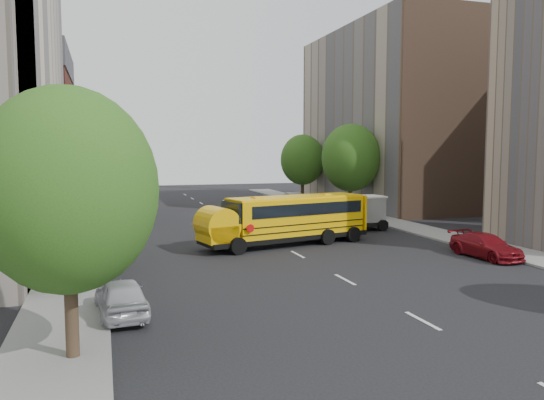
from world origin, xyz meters
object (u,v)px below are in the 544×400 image
parked_car_3 (486,246)px  parked_car_5 (295,199)px  street_tree_0 (67,191)px  street_tree_1 (81,168)px  parked_car_0 (121,297)px  street_tree_5 (302,160)px  school_bus (285,217)px  parked_car_2 (119,205)px  safari_truck (347,213)px  street_tree_2 (90,162)px  street_tree_4 (351,158)px  parked_car_1 (123,219)px

parked_car_3 → parked_car_5: parked_car_5 is taller
street_tree_0 → parked_car_5: (19.98, 36.94, -3.97)m
street_tree_1 → parked_car_0: 7.77m
street_tree_5 → school_bus: (-10.71, -25.00, -3.02)m
street_tree_5 → parked_car_2: bearing=-166.7°
safari_truck → street_tree_2: bearing=147.4°
street_tree_1 → parked_car_2: bearing=85.0°
street_tree_2 → parked_car_5: bearing=24.1°
street_tree_0 → parked_car_0: (1.40, 3.67, -3.97)m
street_tree_4 → parked_car_0: 32.18m
street_tree_2 → parked_car_2: street_tree_2 is taller
street_tree_2 → parked_car_3: 28.69m
street_tree_4 → parked_car_3: size_ratio=1.85×
street_tree_4 → school_bus: (-10.71, -13.00, -3.39)m
street_tree_0 → parked_car_3: size_ratio=1.69×
parked_car_2 → parked_car_5: 17.86m
safari_truck → parked_car_0: 22.09m
safari_truck → school_bus: bearing=-151.9°
street_tree_2 → safari_truck: size_ratio=1.30×
street_tree_0 → parked_car_0: street_tree_0 is taller
parked_car_0 → parked_car_1: bearing=-97.3°
street_tree_5 → street_tree_1: bearing=-126.3°
parked_car_0 → parked_car_3: (18.87, 4.47, -0.03)m
school_bus → parked_car_2: school_bus is taller
street_tree_5 → street_tree_4: bearing=-90.0°
street_tree_0 → parked_car_1: 24.61m
street_tree_2 → street_tree_4: bearing=0.0°
parked_car_1 → safari_truck: bearing=158.6°
parked_car_1 → school_bus: bearing=132.4°
safari_truck → parked_car_3: size_ratio=1.35×
street_tree_5 → parked_car_0: size_ratio=1.92×
street_tree_4 → parked_car_5: (-2.02, 8.94, -4.40)m
street_tree_1 → street_tree_4: size_ratio=0.98×
parked_car_2 → parked_car_0: bearing=83.1°
street_tree_2 → parked_car_0: street_tree_2 is taller
school_bus → parked_car_5: (8.69, 21.94, -1.01)m
parked_car_2 → parked_car_3: parked_car_2 is taller
parked_car_0 → parked_car_3: 19.39m
parked_car_0 → street_tree_4: bearing=-135.3°
school_bus → parked_car_5: 23.62m
street_tree_5 → parked_car_1: size_ratio=1.55×
street_tree_2 → street_tree_5: street_tree_2 is taller
street_tree_1 → street_tree_5: (22.00, 30.00, -0.25)m
street_tree_4 → parked_car_1: bearing=-169.2°
street_tree_4 → street_tree_5: (-0.00, 12.00, -0.37)m
parked_car_5 → parked_car_0: bearing=-116.3°
street_tree_2 → safari_truck: street_tree_2 is taller
safari_truck → parked_car_0: size_ratio=1.52×
street_tree_2 → school_bus: (11.29, -13.00, -3.14)m
parked_car_0 → parked_car_5: 38.11m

